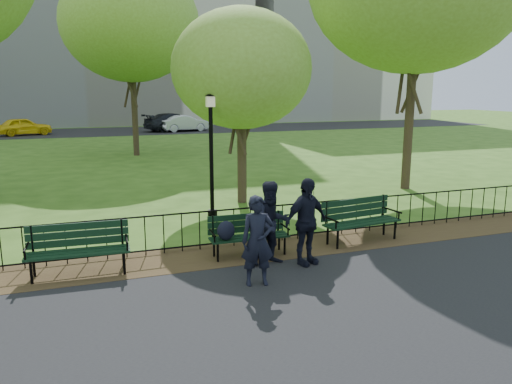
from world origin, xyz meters
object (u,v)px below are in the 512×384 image
object	(u,v)px
tree_near_e	(241,69)
sedan_silver	(184,123)
taxi	(24,126)
tree_far_c	(130,23)
person_right	(306,222)
person_mid	(272,223)
sedan_dark	(174,122)
park_bench_main	(239,230)
park_bench_left_a	(78,244)
person_left	(258,241)
lamppost	(211,150)
park_bench_right_a	(359,215)

from	to	relation	value
tree_near_e	sedan_silver	size ratio (longest dim) A/B	1.45
taxi	tree_far_c	bearing A→B (deg)	-172.15
tree_near_e	person_right	distance (m)	6.74
tree_near_e	person_mid	distance (m)	6.64
person_mid	sedan_dark	distance (m)	33.36
taxi	sedan_dark	size ratio (longest dim) A/B	0.78
tree_far_c	park_bench_main	bearing A→B (deg)	-89.42
tree_near_e	taxi	bearing A→B (deg)	107.57
taxi	sedan_silver	world-z (taller)	same
park_bench_main	tree_near_e	bearing A→B (deg)	73.02
park_bench_left_a	person_left	distance (m)	3.52
lamppost	tree_far_c	xyz separation A→B (m)	(-0.54, 14.00, 4.96)
sedan_silver	person_left	bearing A→B (deg)	156.10
person_left	sedan_dark	size ratio (longest dim) A/B	0.33
person_mid	person_right	size ratio (longest dim) A/B	0.96
park_bench_left_a	lamppost	bearing A→B (deg)	47.69
sedan_silver	taxi	bearing A→B (deg)	72.52
park_bench_main	park_bench_right_a	bearing A→B (deg)	4.39
park_bench_left_a	sedan_silver	world-z (taller)	sedan_silver
park_bench_right_a	tree_near_e	bearing A→B (deg)	97.83
park_bench_main	tree_far_c	xyz separation A→B (m)	(-0.18, 17.69, 6.25)
person_left	person_right	world-z (taller)	person_right
taxi	sedan_dark	xyz separation A→B (m)	(11.58, 0.09, 0.06)
lamppost	taxi	xyz separation A→B (m)	(-7.33, 28.69, -1.20)
lamppost	taxi	world-z (taller)	lamppost
person_mid	tree_near_e	bearing A→B (deg)	72.72
park_bench_main	person_right	world-z (taller)	person_right
person_right	taxi	world-z (taller)	person_right
tree_near_e	tree_far_c	size ratio (longest dim) A/B	0.60
lamppost	sedan_dark	xyz separation A→B (m)	(4.24, 28.78, -1.13)
person_left	person_right	bearing A→B (deg)	38.30
tree_far_c	person_mid	size ratio (longest dim) A/B	5.70
lamppost	sedan_dark	bearing A→B (deg)	81.61
park_bench_left_a	tree_far_c	xyz separation A→B (m)	(3.07, 17.60, 6.23)
taxi	sedan_dark	distance (m)	11.58
tree_far_c	sedan_dark	distance (m)	16.69
park_bench_right_a	taxi	world-z (taller)	taxi
park_bench_main	sedan_silver	world-z (taller)	sedan_silver
tree_far_c	sedan_silver	world-z (taller)	tree_far_c
tree_near_e	park_bench_left_a	bearing A→B (deg)	-135.07
person_mid	person_right	world-z (taller)	person_right
park_bench_left_a	taxi	bearing A→B (deg)	99.35
park_bench_right_a	lamppost	bearing A→B (deg)	119.48
park_bench_main	person_left	distance (m)	1.61
person_right	taxi	xyz separation A→B (m)	(-8.11, 33.26, -0.22)
park_bench_main	sedan_dark	world-z (taller)	sedan_dark
park_bench_right_a	sedan_silver	bearing A→B (deg)	78.49
sedan_dark	taxi	bearing A→B (deg)	73.27
park_bench_right_a	person_right	size ratio (longest dim) A/B	1.11
park_bench_right_a	sedan_silver	world-z (taller)	sedan_silver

